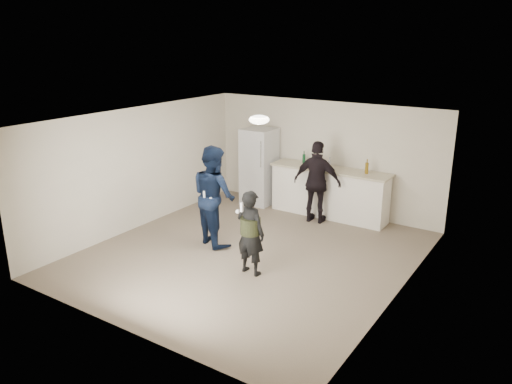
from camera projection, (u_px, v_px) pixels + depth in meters
The scene contains 21 objects.
floor at pixel (250, 254), 9.20m from camera, with size 6.00×6.00×0.00m, color #6B5B4C.
ceiling at pixel (250, 119), 8.45m from camera, with size 6.00×6.00×0.00m, color silver.
wall_back at pixel (324, 157), 11.22m from camera, with size 6.00×6.00×0.00m, color beige.
wall_front at pixel (120, 247), 6.43m from camera, with size 6.00×6.00×0.00m, color beige.
wall_left at pixel (139, 168), 10.26m from camera, with size 6.00×6.00×0.00m, color beige.
wall_right at pixel (404, 219), 7.39m from camera, with size 6.00×6.00×0.00m, color beige.
counter at pixel (329, 193), 11.01m from camera, with size 2.60×0.56×1.05m, color white.
counter_top at pixel (330, 169), 10.85m from camera, with size 2.68×0.64×0.04m, color beige.
fridge at pixel (259, 166), 11.78m from camera, with size 0.70×0.70×1.80m, color silver.
fridge_handle at pixel (261, 154), 11.22m from camera, with size 0.02×0.02×0.60m, color silver.
ceiling_dome at pixel (259, 120), 8.71m from camera, with size 0.36×0.36×0.16m, color white.
shaker at pixel (319, 165), 10.81m from camera, with size 0.08×0.08×0.17m, color silver.
man at pixel (214, 195), 9.44m from camera, with size 0.93×0.73×1.92m, color #102043.
woman at pixel (250, 233), 8.26m from camera, with size 0.53×0.35×1.46m, color black.
camo_shorts at pixel (250, 226), 8.23m from camera, with size 0.34×0.34×0.28m, color #2D3518.
spectator at pixel (317, 182), 10.56m from camera, with size 1.04×0.43×1.77m, color black.
remote_man at pixel (204, 195), 9.19m from camera, with size 0.04×0.04×0.15m, color white.
nunchuk_man at pixel (211, 199), 9.17m from camera, with size 0.07×0.07×0.07m, color white.
remote_woman at pixel (242, 207), 7.91m from camera, with size 0.04×0.04×0.15m, color white.
nunchuk_woman at pixel (238, 212), 8.01m from camera, with size 0.07×0.07×0.07m, color white.
bottle_cluster at pixel (330, 164), 10.82m from camera, with size 1.59×0.35×0.25m.
Camera 1 is at (4.71, -7.00, 3.85)m, focal length 35.00 mm.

